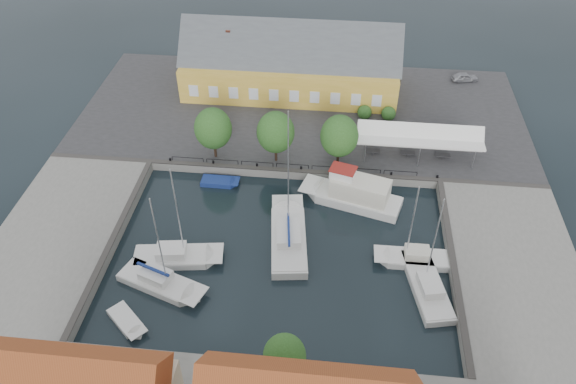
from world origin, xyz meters
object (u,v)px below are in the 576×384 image
object	(u,v)px
east_boat_c	(427,289)
west_boat_d	(160,283)
car_red	(218,129)
launch_sw	(127,322)
trawler	(354,195)
car_silver	(465,77)
launch_nw	(220,183)
warehouse	(286,65)
tent_canopy	(420,137)
center_sailboat	(289,238)
east_boat_b	(413,259)
west_boat_c	(176,258)

from	to	relation	value
east_boat_c	west_boat_d	distance (m)	24.29
car_red	launch_sw	size ratio (longest dim) A/B	0.86
launch_sw	west_boat_d	bearing A→B (deg)	68.75
trawler	west_boat_d	xyz separation A→B (m)	(-17.41, -13.35, -0.75)
car_silver	launch_nw	size ratio (longest dim) A/B	0.84
warehouse	launch_sw	world-z (taller)	warehouse
warehouse	trawler	xyz separation A→B (m)	(9.61, -21.61, -3.41)
launch_sw	trawler	bearing A→B (deg)	42.84
warehouse	launch_nw	xyz separation A→B (m)	(-5.34, -19.92, -4.34)
tent_canopy	car_red	distance (m)	23.87
car_silver	center_sailboat	size ratio (longest dim) A/B	0.24
east_boat_b	car_red	bearing A→B (deg)	141.34
east_boat_b	west_boat_d	bearing A→B (deg)	-166.83
car_red	west_boat_c	distance (m)	20.08
west_boat_c	west_boat_d	bearing A→B (deg)	-100.45
car_red	tent_canopy	bearing A→B (deg)	2.10
car_silver	west_boat_d	xyz separation A→B (m)	(-32.25, -39.46, -1.35)
car_silver	tent_canopy	bearing A→B (deg)	145.83
trawler	west_boat_c	size ratio (longest dim) A/B	0.97
tent_canopy	launch_nw	world-z (taller)	tent_canopy
warehouse	east_boat_b	distance (m)	33.54
tent_canopy	east_boat_b	distance (m)	16.11
east_boat_b	east_boat_c	size ratio (longest dim) A/B	0.90
car_red	west_boat_d	bearing A→B (deg)	-84.34
car_red	east_boat_c	size ratio (longest dim) A/B	0.34
car_silver	center_sailboat	xyz separation A→B (m)	(-21.20, -32.48, -1.26)
west_boat_d	east_boat_c	bearing A→B (deg)	4.49
car_silver	west_boat_c	xyz separation A→B (m)	(-31.64, -36.17, -1.36)
warehouse	west_boat_d	xyz separation A→B (m)	(-7.81, -34.96, -4.16)
west_boat_d	launch_sw	bearing A→B (deg)	-111.25
car_red	launch_sw	bearing A→B (deg)	-87.57
east_boat_c	tent_canopy	bearing A→B (deg)	89.45
trawler	launch_nw	size ratio (longest dim) A/B	2.60
car_red	warehouse	bearing A→B (deg)	66.15
west_boat_d	launch_nw	bearing A→B (deg)	80.67
east_boat_b	tent_canopy	bearing A→B (deg)	85.32
warehouse	trawler	bearing A→B (deg)	-66.03
trawler	east_boat_c	world-z (taller)	east_boat_c
tent_canopy	launch_nw	bearing A→B (deg)	-164.55
tent_canopy	trawler	xyz separation A→B (m)	(-6.99, -7.75, -2.67)
trawler	east_boat_b	xyz separation A→B (m)	(5.70, -7.94, -0.76)
launch_nw	west_boat_d	bearing A→B (deg)	-99.33
warehouse	west_boat_c	distance (m)	32.74
west_boat_c	launch_nw	distance (m)	11.90
car_silver	west_boat_d	size ratio (longest dim) A/B	0.32
launch_nw	east_boat_b	bearing A→B (deg)	-25.00
car_silver	launch_nw	world-z (taller)	car_silver
tent_canopy	car_silver	bearing A→B (deg)	66.87
trawler	east_boat_b	world-z (taller)	east_boat_b
car_silver	trawler	distance (m)	30.04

